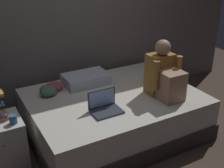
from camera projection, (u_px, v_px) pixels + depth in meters
The scene contains 9 objects.
ground_plane at pixel (111, 149), 3.35m from camera, with size 8.00×8.00×0.00m, color #47382D.
wall_back at pixel (65, 12), 3.74m from camera, with size 5.60×0.10×2.70m, color #605B56.
bed at pixel (114, 114), 3.58m from camera, with size 2.00×1.50×0.52m.
nightstand at pixel (2, 143), 3.03m from camera, with size 0.44×0.46×0.52m.
person_sitting at pixel (164, 75), 3.36m from camera, with size 0.39×0.44×0.66m.
laptop at pixel (105, 106), 3.10m from camera, with size 0.32×0.23×0.22m.
pillow at pixel (86, 79), 3.73m from camera, with size 0.56×0.36×0.13m, color silver.
mug at pixel (13, 119), 2.86m from camera, with size 0.08×0.08×0.09m, color teal.
clothes_pile at pixel (51, 88), 3.50m from camera, with size 0.31×0.27×0.11m.
Camera 1 is at (-1.33, -2.39, 2.07)m, focal length 47.19 mm.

